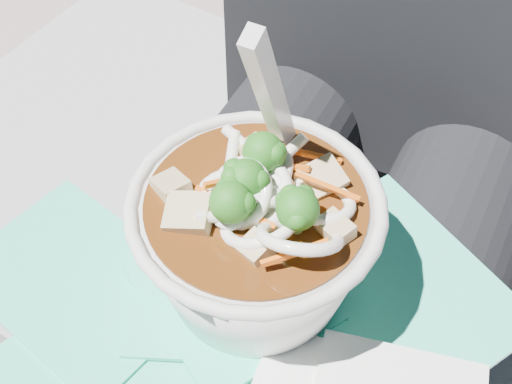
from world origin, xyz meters
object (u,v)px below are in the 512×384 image
at_px(stone_ledge, 324,358).
at_px(lap, 277,335).
at_px(person_body, 325,236).
at_px(udon_bowl, 257,233).
at_px(plastic_bag, 238,310).

distance_m(stone_ledge, lap, 0.34).
bearing_deg(lap, person_body, 90.00).
relative_size(person_body, udon_bowl, 4.88).
height_order(person_body, udon_bowl, person_body).
distance_m(lap, person_body, 0.09).
relative_size(stone_ledge, plastic_bag, 2.51).
bearing_deg(stone_ledge, lap, -90.00).
height_order(person_body, plastic_bag, person_body).
xyz_separation_m(stone_ledge, lap, (0.00, -0.15, 0.30)).
distance_m(stone_ledge, plastic_bag, 0.42).
bearing_deg(plastic_bag, lap, 63.52).
bearing_deg(stone_ledge, plastic_bag, -95.14).
xyz_separation_m(plastic_bag, udon_bowl, (0.00, 0.02, 0.07)).
bearing_deg(stone_ledge, person_body, -90.00).
distance_m(stone_ledge, person_body, 0.33).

